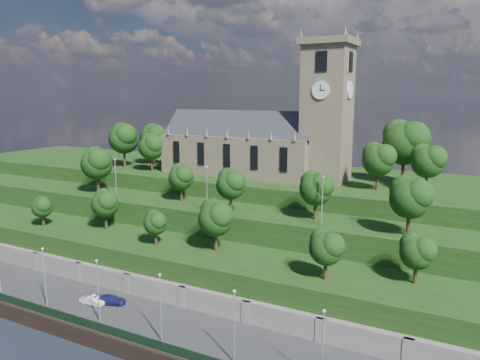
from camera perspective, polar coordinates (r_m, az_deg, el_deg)
The scene contains 16 objects.
ground at distance 64.49m, azimuth -16.88°, elevation -19.11°, with size 320.00×320.00×0.00m, color black.
promenade at distance 67.84m, azimuth -13.23°, elevation -16.42°, with size 160.00×12.00×2.00m, color #2D2D30.
quay_wall at distance 63.93m, azimuth -16.97°, elevation -18.27°, with size 160.00×0.50×2.20m, color black.
fence at distance 63.64m, azimuth -16.62°, elevation -16.86°, with size 160.00×0.10×1.20m, color black.
retaining_wall at distance 71.32m, azimuth -10.05°, elevation -13.57°, with size 160.00×2.10×5.00m.
embankment_lower at distance 75.19m, azimuth -7.23°, elevation -10.96°, with size 160.00×12.00×8.00m, color #183612.
embankment_upper at distance 83.21m, azimuth -2.88°, elevation -7.30°, with size 160.00×10.00×12.00m, color #183612.
hilltop at distance 100.74m, azimuth 3.23°, elevation -3.26°, with size 160.00×32.00×15.00m, color #183612.
church at distance 94.32m, azimuth 2.74°, elevation 5.07°, with size 38.60×12.35×27.60m.
trees_lower at distance 70.70m, azimuth -4.61°, elevation -4.93°, with size 66.88×8.57×7.89m.
trees_upper at distance 78.68m, azimuth -2.08°, elevation 0.33°, with size 65.12×8.07×9.20m.
trees_hilltop at distance 93.71m, azimuth 3.09°, elevation 4.56°, with size 70.94×16.67×11.83m.
lamp_posts_promenade at distance 64.35m, azimuth -16.92°, elevation -12.33°, with size 60.36×0.36×8.60m.
lamp_posts_upper at distance 78.14m, azimuth -4.07°, elevation -0.60°, with size 40.36×0.36×7.61m.
car_middle at distance 71.29m, azimuth -17.52°, elevation -13.80°, with size 1.35×3.88×1.28m, color silver.
car_right at distance 70.79m, azimuth -15.50°, elevation -13.88°, with size 1.77×4.35×1.26m, color navy.
Camera 1 is at (40.66, -39.04, 31.33)m, focal length 35.00 mm.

